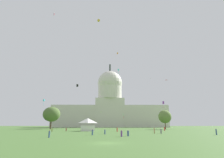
{
  "coord_description": "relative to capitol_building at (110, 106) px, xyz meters",
  "views": [
    {
      "loc": [
        0.42,
        -28.43,
        2.67
      ],
      "look_at": [
        2.46,
        86.78,
        31.84
      ],
      "focal_mm": 29.0,
      "sensor_mm": 36.0,
      "label": 1
    }
  ],
  "objects": [
    {
      "name": "kite_orange_high",
      "position": [
        5.34,
        -62.67,
        34.93
      ],
      "size": [
        0.84,
        0.56,
        1.4
      ],
      "rotation": [
        0.0,
        0.0,
        4.92
      ],
      "color": "orange"
    },
    {
      "name": "person_denim_mid_right",
      "position": [
        -5.51,
        -143.43,
        -20.71
      ],
      "size": [
        0.5,
        0.5,
        1.6
      ],
      "rotation": [
        0.0,
        0.0,
        5.15
      ],
      "color": "#3D5684",
      "rests_on": "ground_plane"
    },
    {
      "name": "kite_green_low",
      "position": [
        8.46,
        -71.23,
        -12.5
      ],
      "size": [
        0.61,
        1.29,
        3.45
      ],
      "rotation": [
        0.0,
        0.0,
        3.71
      ],
      "color": "green"
    },
    {
      "name": "ground_plane",
      "position": [
        -1.62,
        -164.9,
        -21.44
      ],
      "size": [
        800.0,
        800.0,
        0.0
      ],
      "primitive_type": "plane",
      "color": "#42662D"
    },
    {
      "name": "kite_red_mid",
      "position": [
        34.83,
        -84.51,
        7.77
      ],
      "size": [
        1.52,
        1.38,
        0.21
      ],
      "rotation": [
        0.0,
        0.0,
        2.52
      ],
      "color": "red"
    },
    {
      "name": "kite_black_mid",
      "position": [
        -17.28,
        -102.92,
        0.63
      ],
      "size": [
        1.04,
        0.55,
        1.3
      ],
      "rotation": [
        0.0,
        0.0,
        2.5
      ],
      "color": "black"
    },
    {
      "name": "person_red_back_right",
      "position": [
        2.17,
        -118.71,
        -20.67
      ],
      "size": [
        0.44,
        0.44,
        1.69
      ],
      "rotation": [
        0.0,
        0.0,
        4.61
      ],
      "color": "red",
      "rests_on": "ground_plane"
    },
    {
      "name": "person_grey_front_left",
      "position": [
        14.93,
        -135.8,
        -20.72
      ],
      "size": [
        0.6,
        0.6,
        1.6
      ],
      "rotation": [
        0.0,
        0.0,
        5.79
      ],
      "color": "gray",
      "rests_on": "ground_plane"
    },
    {
      "name": "person_tan_edge_west",
      "position": [
        13.16,
        -134.6,
        -20.63
      ],
      "size": [
        0.51,
        0.51,
        1.76
      ],
      "rotation": [
        0.0,
        0.0,
        2.74
      ],
      "color": "tan",
      "rests_on": "ground_plane"
    },
    {
      "name": "capitol_building",
      "position": [
        0.0,
        0.0,
        0.0
      ],
      "size": [
        119.14,
        26.6,
        68.44
      ],
      "color": "beige",
      "rests_on": "ground_plane"
    },
    {
      "name": "kite_turquoise_mid",
      "position": [
        4.13,
        -96.3,
        10.9
      ],
      "size": [
        0.84,
        0.69,
        3.37
      ],
      "rotation": [
        0.0,
        0.0,
        3.0
      ],
      "color": "teal"
    },
    {
      "name": "person_denim_mid_left",
      "position": [
        -13.88,
        -152.85,
        -20.71
      ],
      "size": [
        0.37,
        0.37,
        1.57
      ],
      "rotation": [
        0.0,
        0.0,
        4.85
      ],
      "color": "#3D5684",
      "rests_on": "ground_plane"
    },
    {
      "name": "person_denim_back_left",
      "position": [
        -2.28,
        -139.53,
        -20.75
      ],
      "size": [
        0.51,
        0.51,
        1.52
      ],
      "rotation": [
        0.0,
        0.0,
        2.35
      ],
      "color": "#3D5684",
      "rests_on": "ground_plane"
    },
    {
      "name": "kite_cyan_low",
      "position": [
        -35.41,
        -97.66,
        -6.32
      ],
      "size": [
        1.0,
        0.98,
        3.29
      ],
      "rotation": [
        0.0,
        0.0,
        1.11
      ],
      "color": "#33BCDB"
    },
    {
      "name": "kite_pink_high",
      "position": [
        -29.28,
        -111.66,
        35.86
      ],
      "size": [
        0.58,
        0.4,
        1.14
      ],
      "rotation": [
        0.0,
        0.0,
        5.23
      ],
      "color": "pink"
    },
    {
      "name": "kite_gold_high",
      "position": [
        -5.35,
        -129.92,
        21.08
      ],
      "size": [
        1.03,
        1.02,
        0.8
      ],
      "rotation": [
        0.0,
        0.0,
        5.24
      ],
      "color": "gold"
    },
    {
      "name": "person_olive_aisle_center",
      "position": [
        -23.49,
        -119.13,
        -20.74
      ],
      "size": [
        0.5,
        0.5,
        1.54
      ],
      "rotation": [
        0.0,
        0.0,
        5.15
      ],
      "color": "olive",
      "rests_on": "ground_plane"
    },
    {
      "name": "person_denim_front_right",
      "position": [
        27.82,
        -143.16,
        -20.66
      ],
      "size": [
        0.43,
        0.43,
        1.69
      ],
      "rotation": [
        0.0,
        0.0,
        2.78
      ],
      "color": "#3D5684",
      "rests_on": "ground_plane"
    },
    {
      "name": "tree_west_near",
      "position": [
        -36.96,
        -77.79,
        -12.42
      ],
      "size": [
        12.24,
        12.0,
        13.61
      ],
      "color": "#42301E",
      "rests_on": "ground_plane"
    },
    {
      "name": "person_denim_near_tree_east",
      "position": [
        3.46,
        -148.2,
        -20.78
      ],
      "size": [
        0.58,
        0.58,
        1.48
      ],
      "rotation": [
        0.0,
        0.0,
        1.89
      ],
      "color": "#3D5684",
      "rests_on": "ground_plane"
    },
    {
      "name": "kite_violet_low",
      "position": [
        26.62,
        -101.65,
        -7.89
      ],
      "size": [
        1.1,
        0.76,
        1.59
      ],
      "rotation": [
        0.0,
        0.0,
        2.67
      ],
      "color": "purple"
    },
    {
      "name": "person_maroon_mid_center",
      "position": [
        -18.92,
        -114.8,
        -20.75
      ],
      "size": [
        0.41,
        0.41,
        1.5
      ],
      "rotation": [
        0.0,
        0.0,
        3.42
      ],
      "color": "maroon",
      "rests_on": "ground_plane"
    },
    {
      "name": "kite_yellow_low",
      "position": [
        34.14,
        -74.78,
        -5.66
      ],
      "size": [
        1.17,
        1.58,
        2.55
      ],
      "rotation": [
        0.0,
        0.0,
        5.06
      ],
      "color": "yellow"
    },
    {
      "name": "event_tent",
      "position": [
        -10.4,
        -111.88,
        -18.67
      ],
      "size": [
        7.08,
        7.83,
        5.44
      ],
      "rotation": [
        0.0,
        0.0,
        0.14
      ],
      "color": "white",
      "rests_on": "ground_plane"
    },
    {
      "name": "kite_lime_low",
      "position": [
        -8.17,
        -22.28,
        -7.9
      ],
      "size": [
        1.92,
        1.62,
        0.38
      ],
      "rotation": [
        0.0,
        0.0,
        0.56
      ],
      "color": "#8CD133"
    },
    {
      "name": "kite_white_high",
      "position": [
        29.46,
        -63.65,
        14.08
      ],
      "size": [
        1.29,
        1.21,
        0.31
      ],
      "rotation": [
        0.0,
        0.0,
        3.68
      ],
      "color": "white"
    },
    {
      "name": "person_red_front_center",
      "position": [
        24.45,
        -107.88,
        -20.65
      ],
      "size": [
        0.48,
        0.48,
        1.75
      ],
      "rotation": [
        0.0,
        0.0,
        6.24
      ],
      "color": "red",
      "rests_on": "ground_plane"
    },
    {
      "name": "person_purple_lawn_far_right",
      "position": [
        1.75,
        -150.11,
        -20.74
      ],
      "size": [
        0.55,
        0.55,
        1.55
      ],
      "rotation": [
        0.0,
        0.0,
        4.27
      ],
      "color": "#703D93",
      "rests_on": "ground_plane"
    },
    {
      "name": "tree_east_near",
      "position": [
        31.74,
        -85.72,
        -14.18
      ],
      "size": [
        10.73,
        10.73,
        11.1
      ],
      "color": "brown",
      "rests_on": "ground_plane"
    }
  ]
}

